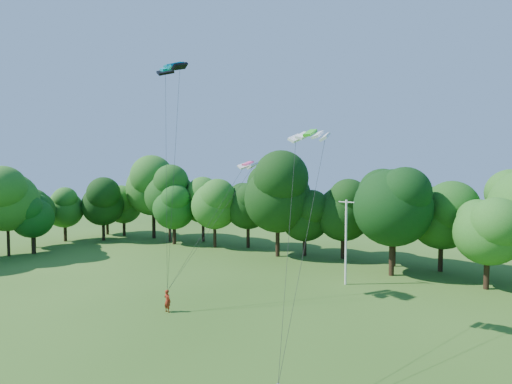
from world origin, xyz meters
The scene contains 8 objects.
utility_pole centered at (1.34, 27.78, 4.30)m, with size 1.67×0.28×8.37m.
kite_flyer_left centered at (-7.35, 12.43, 0.90)m, with size 0.66×0.43×1.80m, color maroon.
kite_teal centered at (-9.24, 15.04, 20.19)m, with size 3.41×2.19×0.66m.
kite_green centered at (3.76, 15.13, 13.77)m, with size 2.72×1.28×0.58m.
kite_pink centered at (-4.20, 18.99, 11.86)m, with size 2.07×1.38×0.44m.
tree_back_west centered at (-28.49, 33.49, 6.44)m, with size 7.10×7.10×10.32m.
tree_back_center centered at (4.09, 33.79, 8.21)m, with size 9.04×9.04×13.14m.
tree_flank_west centered at (-39.03, 17.72, 5.37)m, with size 5.92×5.92×8.61m.
Camera 1 is at (16.09, -9.19, 11.21)m, focal length 28.00 mm.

